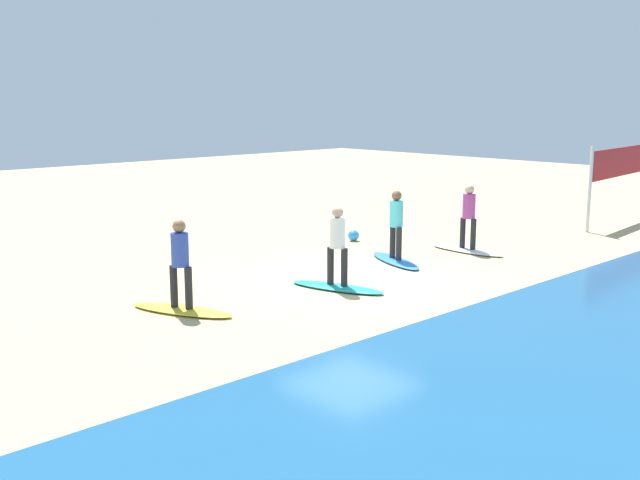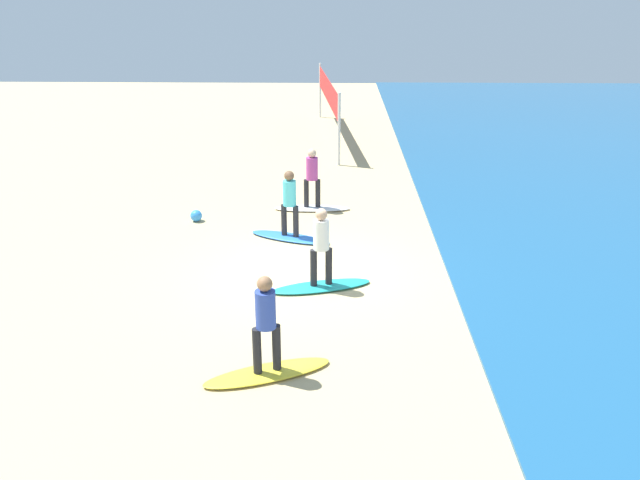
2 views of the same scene
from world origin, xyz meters
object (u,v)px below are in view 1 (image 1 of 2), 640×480
object	(u,v)px
surfboard_teal	(337,287)
surfer_blue	(396,220)
surfer_teal	(337,240)
surfer_yellow	(180,257)
surfboard_white	(467,250)
surfboard_blue	(395,261)
surfer_white	(469,212)
beach_ball	(354,235)
surfboard_yellow	(182,310)

from	to	relation	value
surfboard_teal	surfer_blue	bearing A→B (deg)	89.78
surfer_teal	surfer_yellow	size ratio (longest dim) A/B	1.00
surfboard_white	surfboard_blue	bearing A→B (deg)	-102.12
surfer_blue	surfer_yellow	world-z (taller)	same
surfer_white	surfboard_white	bearing A→B (deg)	90.00
surfboard_teal	surfer_yellow	size ratio (longest dim) A/B	1.28
surfer_white	surfboard_teal	size ratio (longest dim) A/B	0.78
surfboard_white	beach_ball	world-z (taller)	beach_ball
surfboard_yellow	surfboard_blue	bearing A→B (deg)	67.96
surfboard_blue	surfer_yellow	size ratio (longest dim) A/B	1.28
surfer_teal	beach_ball	xyz separation A→B (m)	(-4.03, -3.41, -0.88)
surfboard_teal	beach_ball	xyz separation A→B (m)	(-4.03, -3.41, 0.11)
surfer_white	surfboard_blue	xyz separation A→B (m)	(2.28, -0.45, -0.99)
surfboard_blue	surfer_teal	bearing A→B (deg)	-51.46
surfer_blue	surfboard_teal	distance (m)	3.08
surfer_white	surfer_teal	size ratio (longest dim) A/B	1.00
surfboard_blue	surfboard_teal	xyz separation A→B (m)	(2.80, 0.84, 0.00)
surfer_blue	surfer_yellow	distance (m)	6.05
surfer_blue	surfer_teal	size ratio (longest dim) A/B	1.00
surfer_white	surfer_teal	world-z (taller)	same
surfer_blue	surfer_white	bearing A→B (deg)	168.76
surfboard_white	surfer_teal	xyz separation A→B (m)	(5.07, 0.38, 0.99)
surfer_yellow	surfboard_blue	bearing A→B (deg)	-179.39
beach_ball	surfer_yellow	bearing A→B (deg)	19.92
surfer_white	beach_ball	xyz separation A→B (m)	(1.04, -3.03, -0.88)
surfer_white	surfer_yellow	xyz separation A→B (m)	(8.33, -0.39, 0.00)
surfboard_white	surfer_white	distance (m)	0.99
surfboard_blue	surfer_blue	world-z (taller)	surfer_blue
surfboard_yellow	surfer_yellow	xyz separation A→B (m)	(-0.00, 0.00, 0.99)
surfboard_teal	beach_ball	distance (m)	5.28
surfboard_white	surfer_blue	xyz separation A→B (m)	(2.28, -0.45, 0.99)
surfer_blue	beach_ball	bearing A→B (deg)	-115.66
surfer_blue	beach_ball	distance (m)	2.99
surfer_yellow	surfboard_teal	bearing A→B (deg)	166.65
surfboard_blue	surfer_teal	distance (m)	3.08
surfboard_white	surfer_blue	world-z (taller)	surfer_blue
surfboard_white	surfboard_teal	size ratio (longest dim) A/B	1.00
beach_ball	surfboard_yellow	bearing A→B (deg)	19.92
surfboard_white	surfer_yellow	xyz separation A→B (m)	(8.33, -0.39, 0.99)
surfer_white	surfer_teal	distance (m)	5.09
surfer_blue	surfer_teal	world-z (taller)	same
surfboard_teal	beach_ball	size ratio (longest dim) A/B	6.81
surfer_white	surfboard_yellow	bearing A→B (deg)	-2.67
surfboard_white	surfer_yellow	world-z (taller)	surfer_yellow
surfboard_yellow	surfboard_teal	bearing A→B (deg)	54.00
surfboard_teal	surfer_yellow	bearing A→B (deg)	-120.23
surfer_teal	surfer_yellow	xyz separation A→B (m)	(3.25, -0.77, 0.00)
surfboard_yellow	surfer_blue	bearing A→B (deg)	67.96
surfboard_blue	surfboard_teal	size ratio (longest dim) A/B	1.00
surfer_white	surfboard_teal	world-z (taller)	surfer_white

